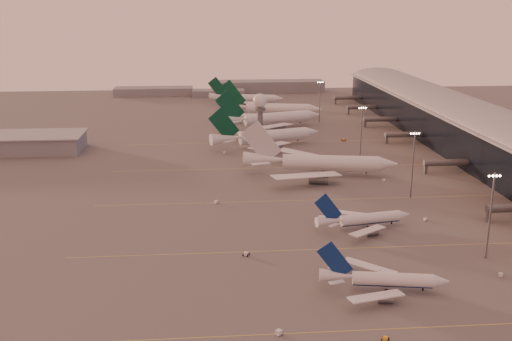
{
  "coord_description": "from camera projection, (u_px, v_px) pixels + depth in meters",
  "views": [
    {
      "loc": [
        -19.47,
        -149.51,
        69.23
      ],
      "look_at": [
        -1.82,
        60.57,
        10.1
      ],
      "focal_mm": 42.0,
      "sensor_mm": 36.0,
      "label": 1
    }
  ],
  "objects": [
    {
      "name": "gsv_tug_hangar",
      "position": [
        344.0,
        140.0,
        311.11
      ],
      "size": [
        4.41,
        4.01,
        1.08
      ],
      "color": "orange",
      "rests_on": "ground"
    },
    {
      "name": "gsv_tug_mid",
      "position": [
        246.0,
        254.0,
        169.65
      ],
      "size": [
        4.22,
        3.54,
        1.04
      ],
      "color": "silver",
      "rests_on": "ground"
    },
    {
      "name": "narrowbody_near",
      "position": [
        383.0,
        281.0,
        148.54
      ],
      "size": [
        32.51,
        25.74,
        12.79
      ],
      "color": "silver",
      "rests_on": "ground"
    },
    {
      "name": "gsv_truck_b",
      "position": [
        427.0,
        218.0,
        197.07
      ],
      "size": [
        5.11,
        2.93,
        1.95
      ],
      "color": "silver",
      "rests_on": "ground"
    },
    {
      "name": "gsv_truck_d",
      "position": [
        224.0,
        151.0,
        285.03
      ],
      "size": [
        2.29,
        5.46,
        2.16
      ],
      "color": "silver",
      "rests_on": "ground"
    },
    {
      "name": "greentail_a",
      "position": [
        266.0,
        139.0,
        298.27
      ],
      "size": [
        57.09,
        45.39,
        21.45
      ],
      "color": "silver",
      "rests_on": "ground"
    },
    {
      "name": "gsv_truck_a",
      "position": [
        280.0,
        329.0,
        129.31
      ],
      "size": [
        6.07,
        5.9,
        2.52
      ],
      "color": "silver",
      "rests_on": "ground"
    },
    {
      "name": "mast_b",
      "position": [
        413.0,
        161.0,
        217.21
      ],
      "size": [
        3.6,
        0.56,
        25.0
      ],
      "color": "#57595E",
      "rests_on": "ground"
    },
    {
      "name": "gsv_tug_near",
      "position": [
        385.0,
        339.0,
        126.79
      ],
      "size": [
        3.46,
        3.94,
        0.96
      ],
      "color": "orange",
      "rests_on": "ground"
    },
    {
      "name": "gsv_catering_a",
      "position": [
        502.0,
        270.0,
        156.42
      ],
      "size": [
        4.92,
        3.05,
        3.75
      ],
      "color": "silver",
      "rests_on": "ground"
    },
    {
      "name": "ground",
      "position": [
        281.0,
        265.0,
        163.72
      ],
      "size": [
        700.0,
        700.0,
        0.0
      ],
      "primitive_type": "plane",
      "color": "#565454",
      "rests_on": "ground"
    },
    {
      "name": "taxiway_markings",
      "position": [
        343.0,
        198.0,
        219.86
      ],
      "size": [
        180.0,
        185.25,
        0.02
      ],
      "color": "gold",
      "rests_on": "ground"
    },
    {
      "name": "greentail_b",
      "position": [
        270.0,
        121.0,
        342.27
      ],
      "size": [
        62.45,
        49.7,
        23.35
      ],
      "color": "silver",
      "rests_on": "ground"
    },
    {
      "name": "distant_horizon",
      "position": [
        234.0,
        88.0,
        474.84
      ],
      "size": [
        165.0,
        37.5,
        9.0
      ],
      "color": "slate",
      "rests_on": "ground"
    },
    {
      "name": "greentail_d",
      "position": [
        247.0,
        100.0,
        420.9
      ],
      "size": [
        52.93,
        42.32,
        19.44
      ],
      "color": "silver",
      "rests_on": "ground"
    },
    {
      "name": "radar_tower",
      "position": [
        260.0,
        112.0,
        273.6
      ],
      "size": [
        6.4,
        6.4,
        31.1
      ],
      "color": "#57595E",
      "rests_on": "ground"
    },
    {
      "name": "gsv_tug_far",
      "position": [
        312.0,
        164.0,
        265.41
      ],
      "size": [
        3.46,
        3.43,
        0.87
      ],
      "color": "silver",
      "rests_on": "ground"
    },
    {
      "name": "narrowbody_mid",
      "position": [
        364.0,
        221.0,
        189.83
      ],
      "size": [
        32.8,
        25.95,
        12.91
      ],
      "color": "silver",
      "rests_on": "ground"
    },
    {
      "name": "gsv_catering_b",
      "position": [
        385.0,
        177.0,
        239.75
      ],
      "size": [
        5.41,
        3.47,
        4.1
      ],
      "color": "silver",
      "rests_on": "ground"
    },
    {
      "name": "mast_c",
      "position": [
        361.0,
        131.0,
        269.58
      ],
      "size": [
        3.6,
        0.56,
        25.0
      ],
      "color": "#57595E",
      "rests_on": "ground"
    },
    {
      "name": "gsv_truck_c",
      "position": [
        217.0,
        200.0,
        214.12
      ],
      "size": [
        5.77,
        4.95,
        2.28
      ],
      "color": "silver",
      "rests_on": "ground"
    },
    {
      "name": "mast_a",
      "position": [
        491.0,
        212.0,
        164.68
      ],
      "size": [
        3.6,
        0.56,
        25.0
      ],
      "color": "#57595E",
      "rests_on": "ground"
    },
    {
      "name": "widebody_white",
      "position": [
        320.0,
        166.0,
        248.2
      ],
      "size": [
        64.05,
        50.89,
        22.7
      ],
      "color": "silver",
      "rests_on": "ground"
    },
    {
      "name": "mast_d",
      "position": [
        320.0,
        100.0,
        355.77
      ],
      "size": [
        3.6,
        0.56,
        25.0
      ],
      "color": "#57595E",
      "rests_on": "ground"
    },
    {
      "name": "greentail_c",
      "position": [
        271.0,
        111.0,
        374.07
      ],
      "size": [
        63.71,
        50.96,
        23.39
      ],
      "color": "silver",
      "rests_on": "ground"
    },
    {
      "name": "terminal",
      "position": [
        484.0,
        135.0,
        275.2
      ],
      "size": [
        57.0,
        362.0,
        23.04
      ],
      "color": "black",
      "rests_on": "ground"
    }
  ]
}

